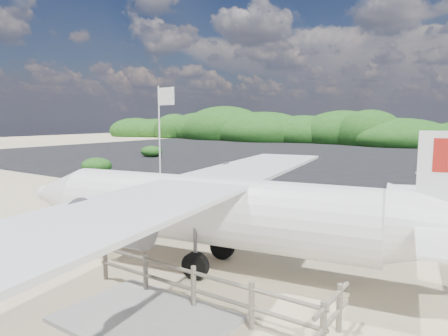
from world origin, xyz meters
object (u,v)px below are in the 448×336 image
at_px(flagpole, 161,211).
at_px(crew_a, 168,188).
at_px(crew_b, 185,187).
at_px(crew_c, 251,188).
at_px(baggage_cart, 135,216).
at_px(aircraft_small, 299,156).
at_px(signboard, 195,222).

height_order(flagpole, crew_a, flagpole).
xyz_separation_m(crew_b, crew_c, (3.36, 0.98, 0.12)).
xyz_separation_m(baggage_cart, aircraft_small, (-5.64, 30.23, 0.00)).
distance_m(signboard, crew_b, 4.33).
distance_m(crew_a, crew_b, 0.86).
xyz_separation_m(signboard, crew_a, (-3.53, 2.28, 0.75)).
distance_m(baggage_cart, flagpole, 1.41).
bearing_deg(crew_a, flagpole, 140.56).
xyz_separation_m(crew_a, crew_c, (3.85, 1.68, 0.12)).
bearing_deg(crew_c, crew_a, 13.39).
relative_size(flagpole, crew_c, 3.27).
bearing_deg(signboard, crew_c, 90.70).
xyz_separation_m(flagpole, crew_c, (2.89, 3.24, 0.87)).
relative_size(crew_b, aircraft_small, 0.20).
height_order(signboard, crew_a, crew_a).
bearing_deg(crew_a, crew_b, -105.67).
bearing_deg(aircraft_small, flagpole, 80.17).
bearing_deg(crew_b, aircraft_small, -88.67).
height_order(baggage_cart, crew_a, crew_a).
height_order(signboard, crew_b, crew_b).
relative_size(baggage_cart, signboard, 1.48).
height_order(crew_a, crew_c, crew_c).
xyz_separation_m(signboard, crew_b, (-3.05, 2.99, 0.74)).
bearing_deg(signboard, baggage_cart, -161.16).
relative_size(flagpole, crew_b, 3.82).
xyz_separation_m(baggage_cart, flagpole, (0.21, 1.40, 0.00)).
bearing_deg(crew_c, baggage_cart, 46.06).
distance_m(crew_a, crew_c, 4.20).
height_order(crew_b, aircraft_small, crew_b).
height_order(baggage_cart, flagpole, flagpole).
bearing_deg(signboard, crew_b, 140.81).
xyz_separation_m(signboard, aircraft_small, (-8.42, 29.56, 0.00)).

